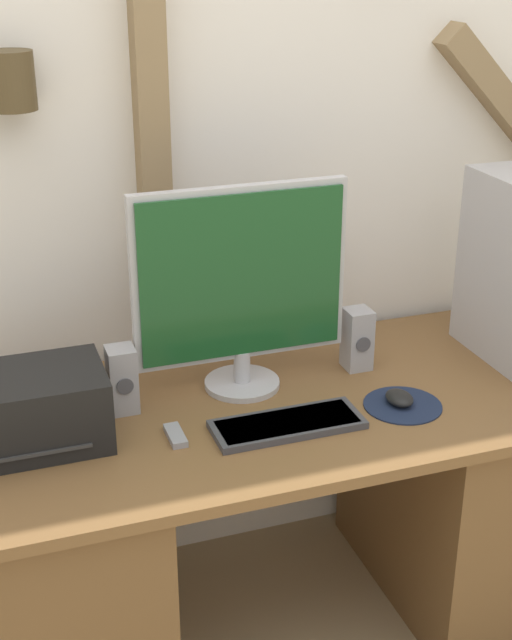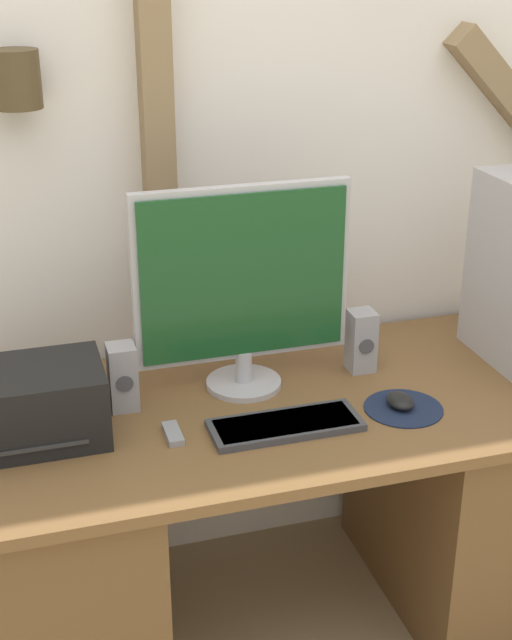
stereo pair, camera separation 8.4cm
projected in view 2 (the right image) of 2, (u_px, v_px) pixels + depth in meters
The scene contains 10 objects.
wall_back at pixel (225, 119), 2.42m from camera, with size 6.40×0.17×2.74m.
desk at pixel (274, 514), 2.43m from camera, with size 1.67×0.77×0.72m.
monitor at pixel (243, 282), 2.26m from camera, with size 0.56×0.20×0.55m.
keyboard at pixel (285, 425), 2.17m from camera, with size 0.37×0.14×0.02m.
mousepad at pixel (403, 408), 2.26m from camera, with size 0.20×0.20×0.00m.
mouse at pixel (400, 401), 2.26m from camera, with size 0.07×0.09×0.03m.
printer at pixel (26, 406), 2.09m from camera, with size 0.37×0.25×0.18m.
speaker_left at pixel (123, 377), 2.24m from camera, with size 0.07×0.08×0.17m.
speaker_right at pixel (361, 341), 2.43m from camera, with size 0.07×0.08×0.17m.
remote_control at pixel (173, 434), 2.13m from camera, with size 0.04×0.10×0.02m.
Camera 2 is at (-0.63, -1.53, 1.83)m, focal length 50.00 mm.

